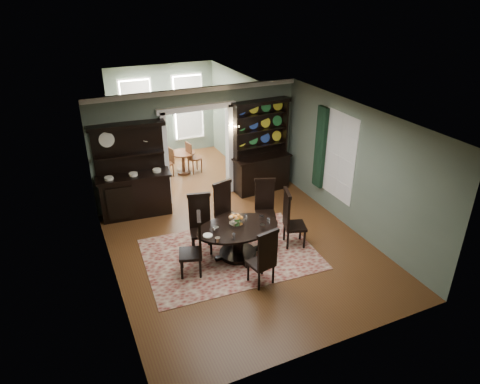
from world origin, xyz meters
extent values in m
cube|color=#563416|center=(0.00, 0.00, -0.01)|extent=(5.50, 6.00, 0.01)
cube|color=silver|center=(0.00, 0.00, 3.00)|extent=(5.50, 6.00, 0.01)
cube|color=slate|center=(-2.75, 0.00, 1.50)|extent=(0.01, 6.00, 3.00)
cube|color=slate|center=(2.75, 0.00, 1.50)|extent=(0.01, 6.00, 3.00)
cube|color=slate|center=(0.00, -3.00, 1.50)|extent=(5.50, 0.01, 3.00)
cube|color=slate|center=(-1.83, 3.00, 1.50)|extent=(1.85, 0.01, 3.00)
cube|color=slate|center=(1.83, 3.00, 1.50)|extent=(1.85, 0.01, 3.00)
cube|color=slate|center=(0.00, 3.00, 2.75)|extent=(1.80, 0.01, 0.50)
cube|color=silver|center=(0.00, 2.95, 2.94)|extent=(5.50, 0.10, 0.12)
cube|color=#563416|center=(0.00, 4.75, -0.01)|extent=(3.50, 3.50, 0.01)
cube|color=silver|center=(0.00, 4.75, 3.00)|extent=(3.50, 3.50, 0.01)
cube|color=slate|center=(-1.75, 4.75, 1.50)|extent=(0.01, 3.50, 3.00)
cube|color=slate|center=(1.75, 4.75, 1.50)|extent=(0.01, 3.50, 3.00)
cube|color=slate|center=(0.00, 6.50, 1.50)|extent=(3.50, 0.01, 3.00)
cube|color=silver|center=(-0.85, 6.45, 1.55)|extent=(1.05, 0.06, 2.20)
cube|color=silver|center=(0.85, 6.45, 1.55)|extent=(1.05, 0.06, 2.20)
cube|color=silver|center=(-0.90, 3.00, 1.25)|extent=(0.14, 0.25, 2.50)
cube|color=silver|center=(0.90, 3.00, 1.25)|extent=(0.14, 0.25, 2.50)
cube|color=silver|center=(0.00, 3.00, 2.50)|extent=(2.08, 0.25, 0.14)
cube|color=white|center=(2.74, 0.60, 1.60)|extent=(0.02, 1.10, 2.00)
cube|color=silver|center=(2.73, 0.60, 1.60)|extent=(0.01, 1.22, 2.12)
cube|color=#16311D|center=(2.65, 1.28, 1.60)|extent=(0.10, 0.35, 2.10)
cube|color=gold|center=(0.95, 2.92, 1.85)|extent=(0.08, 0.05, 0.18)
sphere|color=#FFD88C|center=(0.85, 2.77, 1.93)|extent=(0.07, 0.07, 0.07)
sphere|color=#FFD88C|center=(1.05, 2.77, 1.93)|extent=(0.07, 0.07, 0.07)
cube|color=maroon|center=(-0.33, 0.07, 0.01)|extent=(3.78, 2.74, 0.01)
ellipsoid|color=black|center=(-0.20, -0.03, 0.69)|extent=(1.84, 1.21, 0.05)
cylinder|color=black|center=(-0.20, -0.03, 0.65)|extent=(1.73, 1.73, 0.03)
cylinder|color=black|center=(-0.20, -0.03, 0.36)|extent=(0.23, 0.23, 0.62)
cylinder|color=black|center=(-0.20, -0.03, 0.05)|extent=(0.79, 0.79, 0.09)
cylinder|color=silver|center=(-0.19, 0.07, 0.74)|extent=(0.30, 0.30, 0.05)
cube|color=black|center=(-0.85, 0.44, 0.47)|extent=(0.56, 0.54, 0.06)
cube|color=black|center=(-0.81, 0.64, 0.88)|extent=(0.47, 0.15, 0.80)
cube|color=black|center=(-0.81, 0.64, 1.28)|extent=(0.51, 0.18, 0.08)
cylinder|color=black|center=(-1.07, 0.30, 0.23)|extent=(0.05, 0.05, 0.47)
cylinder|color=black|center=(-0.71, 0.22, 0.23)|extent=(0.05, 0.05, 0.47)
cylinder|color=black|center=(-0.99, 0.66, 0.23)|extent=(0.05, 0.05, 0.47)
cylinder|color=black|center=(-0.63, 0.58, 0.23)|extent=(0.05, 0.05, 0.47)
cube|color=black|center=(-0.07, 0.83, 0.46)|extent=(0.56, 0.55, 0.06)
cube|color=black|center=(-0.12, 1.02, 0.86)|extent=(0.46, 0.17, 0.78)
cube|color=black|center=(-0.12, 1.02, 1.27)|extent=(0.50, 0.20, 0.08)
cylinder|color=black|center=(-0.20, 0.61, 0.23)|extent=(0.05, 0.05, 0.46)
cylinder|color=black|center=(0.15, 0.70, 0.23)|extent=(0.05, 0.05, 0.46)
cylinder|color=black|center=(-0.29, 0.95, 0.23)|extent=(0.05, 0.05, 0.46)
cylinder|color=black|center=(0.06, 1.05, 0.23)|extent=(0.05, 0.05, 0.46)
cube|color=black|center=(0.80, 0.63, 0.46)|extent=(0.58, 0.57, 0.06)
cube|color=black|center=(0.87, 0.81, 0.85)|extent=(0.44, 0.20, 0.77)
cube|color=black|center=(0.87, 0.81, 1.25)|extent=(0.49, 0.23, 0.08)
cylinder|color=black|center=(0.57, 0.52, 0.23)|extent=(0.05, 0.05, 0.46)
cylinder|color=black|center=(0.90, 0.40, 0.23)|extent=(0.05, 0.05, 0.46)
cylinder|color=black|center=(0.69, 0.85, 0.23)|extent=(0.05, 0.05, 0.46)
cylinder|color=black|center=(1.03, 0.73, 0.23)|extent=(0.05, 0.05, 0.46)
cube|color=black|center=(-1.32, -0.22, 0.47)|extent=(0.57, 0.58, 0.06)
cube|color=black|center=(-1.12, -0.28, 0.88)|extent=(0.19, 0.46, 0.80)
cube|color=black|center=(-1.12, -0.28, 1.28)|extent=(0.22, 0.51, 0.08)
cylinder|color=black|center=(-1.44, 0.01, 0.23)|extent=(0.05, 0.05, 0.47)
cylinder|color=black|center=(-1.55, -0.34, 0.23)|extent=(0.05, 0.05, 0.47)
cylinder|color=black|center=(-1.09, -0.10, 0.23)|extent=(0.05, 0.05, 0.47)
cylinder|color=black|center=(-1.20, -0.45, 0.23)|extent=(0.05, 0.05, 0.47)
cube|color=black|center=(1.14, -0.16, 0.48)|extent=(0.58, 0.59, 0.06)
cube|color=black|center=(0.94, -0.10, 0.89)|extent=(0.19, 0.47, 0.81)
cube|color=black|center=(0.94, -0.10, 1.31)|extent=(0.23, 0.52, 0.08)
cylinder|color=black|center=(1.26, -0.39, 0.24)|extent=(0.05, 0.05, 0.48)
cylinder|color=black|center=(1.37, -0.04, 0.24)|extent=(0.05, 0.05, 0.48)
cylinder|color=black|center=(0.90, -0.28, 0.24)|extent=(0.05, 0.05, 0.48)
cylinder|color=black|center=(1.01, 0.08, 0.24)|extent=(0.05, 0.05, 0.48)
cube|color=black|center=(-0.16, -1.06, 0.45)|extent=(0.52, 0.50, 0.06)
cube|color=black|center=(-0.12, -1.25, 0.83)|extent=(0.45, 0.13, 0.76)
cube|color=black|center=(-0.12, -1.25, 1.22)|extent=(0.49, 0.16, 0.08)
cylinder|color=black|center=(-0.02, -0.85, 0.22)|extent=(0.05, 0.05, 0.45)
cylinder|color=black|center=(-0.36, -0.92, 0.22)|extent=(0.05, 0.05, 0.45)
cylinder|color=black|center=(0.05, -1.19, 0.22)|extent=(0.05, 0.05, 0.45)
cylinder|color=black|center=(-0.29, -1.26, 0.22)|extent=(0.05, 0.05, 0.45)
cube|color=black|center=(-1.80, 2.68, 0.53)|extent=(1.74, 0.73, 1.06)
cube|color=black|center=(-1.80, 2.68, 1.08)|extent=(1.85, 0.79, 0.05)
cube|color=black|center=(-1.80, 2.92, 1.71)|extent=(1.69, 0.24, 1.25)
cube|color=black|center=(-1.80, 2.81, 1.58)|extent=(1.66, 0.44, 0.04)
cube|color=black|center=(-1.80, 2.79, 2.32)|extent=(1.82, 0.53, 0.08)
cube|color=black|center=(1.72, 2.67, 0.49)|extent=(1.55, 0.63, 0.98)
cube|color=black|center=(1.72, 2.67, 0.99)|extent=(1.66, 0.69, 0.04)
cube|color=black|center=(1.72, 2.89, 1.74)|extent=(1.53, 0.15, 1.48)
cube|color=black|center=(0.98, 2.78, 1.74)|extent=(0.07, 0.29, 1.52)
cube|color=black|center=(2.47, 2.78, 1.74)|extent=(0.07, 0.29, 1.52)
cube|color=black|center=(1.72, 2.76, 2.50)|extent=(1.65, 0.44, 0.09)
cube|color=black|center=(1.72, 2.78, 1.31)|extent=(1.54, 0.37, 0.03)
cube|color=black|center=(1.72, 2.78, 1.74)|extent=(1.54, 0.37, 0.03)
cube|color=black|center=(1.72, 2.78, 2.18)|extent=(1.54, 0.37, 0.03)
cylinder|color=brown|center=(0.06, 4.68, 0.66)|extent=(0.74, 0.74, 0.04)
cylinder|color=brown|center=(0.06, 4.68, 0.34)|extent=(0.09, 0.09, 0.64)
cylinder|color=brown|center=(0.06, 4.68, 0.03)|extent=(0.41, 0.41, 0.06)
cylinder|color=brown|center=(-0.46, 4.66, 0.41)|extent=(0.36, 0.36, 0.04)
cube|color=brown|center=(-0.30, 4.70, 0.64)|extent=(0.10, 0.33, 0.45)
cylinder|color=brown|center=(-0.61, 4.76, 0.20)|extent=(0.03, 0.03, 0.41)
cylinder|color=brown|center=(-0.56, 4.51, 0.20)|extent=(0.03, 0.03, 0.41)
cylinder|color=brown|center=(-0.36, 4.81, 0.20)|extent=(0.03, 0.03, 0.41)
cylinder|color=brown|center=(-0.31, 4.56, 0.20)|extent=(0.03, 0.03, 0.41)
cylinder|color=brown|center=(0.40, 4.60, 0.47)|extent=(0.42, 0.42, 0.04)
cube|color=brown|center=(0.22, 4.57, 0.74)|extent=(0.10, 0.38, 0.53)
cylinder|color=brown|center=(0.57, 4.48, 0.24)|extent=(0.04, 0.04, 0.47)
cylinder|color=brown|center=(0.52, 4.77, 0.24)|extent=(0.04, 0.04, 0.47)
cylinder|color=brown|center=(0.28, 4.43, 0.24)|extent=(0.04, 0.04, 0.47)
cylinder|color=brown|center=(0.23, 4.72, 0.24)|extent=(0.04, 0.04, 0.47)
camera|label=1|loc=(-3.30, -7.10, 5.40)|focal=32.00mm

